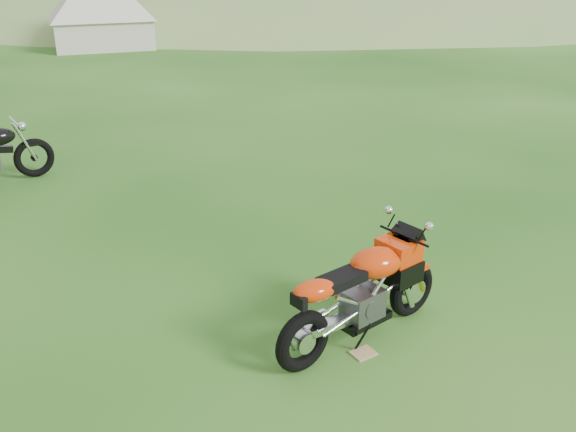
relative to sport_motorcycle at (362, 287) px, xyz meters
name	(u,v)px	position (x,y,z in m)	size (l,w,h in m)	color
ground	(337,298)	(0.17, 0.74, -0.57)	(120.00, 120.00, 0.00)	#16490F
sport_motorcycle	(362,287)	(0.00, 0.00, 0.00)	(1.89, 0.47, 1.14)	red
plywood_board	(363,353)	(-0.09, -0.22, -0.56)	(0.21, 0.17, 0.02)	tan
tent_left	(99,5)	(1.08, 19.48, 0.82)	(3.21, 3.21, 2.78)	beige
tent_right	(312,3)	(9.51, 19.90, 0.55)	(2.58, 2.58, 2.24)	silver
caravan	(371,2)	(12.98, 20.95, 0.37)	(4.01, 1.79, 1.88)	silver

